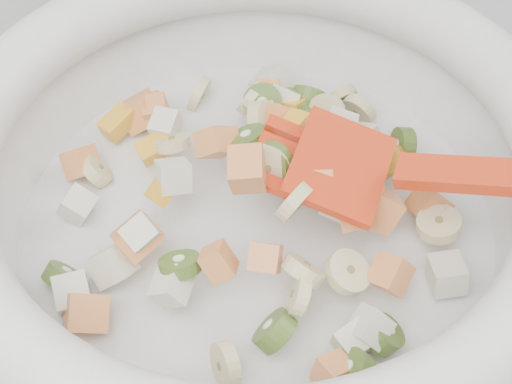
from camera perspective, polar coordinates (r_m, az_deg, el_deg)
name	(u,v)px	position (r m, az deg, el deg)	size (l,w,h in m)	color
mixing_bowl	(257,179)	(0.48, 0.09, 0.93)	(0.44, 0.39, 0.13)	silver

